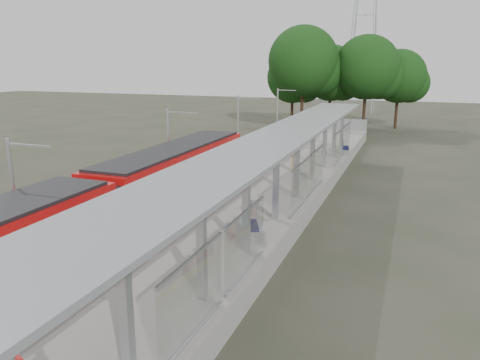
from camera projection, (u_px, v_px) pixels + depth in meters
name	position (u px, v px, depth m)	size (l,w,h in m)	color
trackbed	(203.00, 192.00, 29.66)	(3.00, 70.00, 0.24)	#59544C
platform	(271.00, 193.00, 28.04)	(6.00, 50.00, 1.00)	gray
tactile_strip	(232.00, 181.00, 28.78)	(0.60, 50.00, 0.02)	gold
end_fence	(338.00, 124.00, 50.42)	(6.00, 0.10, 1.20)	#9EA0A5
train	(95.00, 212.00, 19.52)	(2.74, 27.60, 3.62)	black
canopy	(281.00, 144.00, 23.12)	(3.27, 38.00, 3.66)	#9EA0A5
tree_cluster	(336.00, 69.00, 56.27)	(18.80, 12.91, 12.36)	#382316
catenary_masts	(170.00, 149.00, 28.65)	(2.08, 48.16, 5.40)	#9EA0A5
bench_mid	(251.00, 223.00, 19.68)	(1.04, 1.56, 1.03)	#0E0E46
bench_far	(344.00, 146.00, 37.26)	(0.76, 1.68, 1.11)	#0E0E46
info_pillar_far	(294.00, 158.00, 31.12)	(0.46, 0.46, 2.03)	beige
litter_bin	(254.00, 208.00, 22.18)	(0.41, 0.41, 0.83)	#9EA0A5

